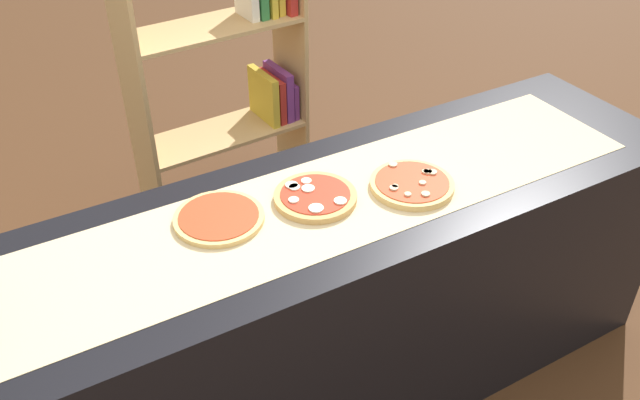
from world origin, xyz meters
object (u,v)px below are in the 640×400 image
(pizza_plain_0, at_px, (219,218))
(pizza_mushroom_2, at_px, (412,184))
(bookshelf, at_px, (236,82))
(pizza_mozzarella_1, at_px, (315,197))

(pizza_plain_0, height_order, pizza_mushroom_2, pizza_mushroom_2)
(pizza_plain_0, height_order, bookshelf, bookshelf)
(pizza_plain_0, bearing_deg, pizza_mushroom_2, -13.58)
(bookshelf, bearing_deg, pizza_mushroom_2, -86.49)
(pizza_mozzarella_1, bearing_deg, pizza_mushroom_2, -17.27)
(pizza_plain_0, distance_m, pizza_mozzarella_1, 0.31)
(pizza_plain_0, relative_size, pizza_mushroom_2, 1.01)
(pizza_mushroom_2, bearing_deg, bookshelf, 93.51)
(pizza_plain_0, bearing_deg, pizza_mozzarella_1, -9.76)
(pizza_plain_0, relative_size, bookshelf, 0.17)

